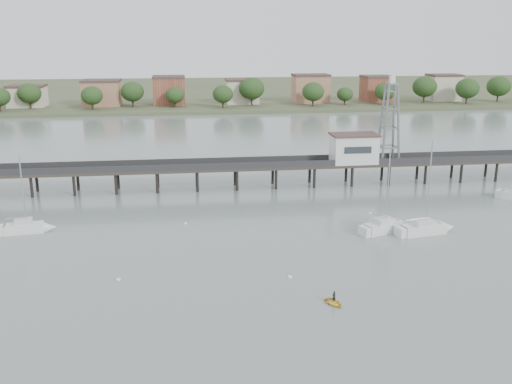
# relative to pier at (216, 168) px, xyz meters

# --- Properties ---
(ground_plane) EXTENTS (500.00, 500.00, 0.00)m
(ground_plane) POSITION_rel_pier_xyz_m (0.00, -60.00, -3.79)
(ground_plane) COLOR slate
(ground_plane) RESTS_ON ground
(pier) EXTENTS (150.00, 5.00, 5.50)m
(pier) POSITION_rel_pier_xyz_m (0.00, 0.00, 0.00)
(pier) COLOR #2D2823
(pier) RESTS_ON ground
(pier_building) EXTENTS (8.40, 5.40, 5.30)m
(pier_building) POSITION_rel_pier_xyz_m (25.00, 0.00, 2.87)
(pier_building) COLOR silver
(pier_building) RESTS_ON ground
(lattice_tower) EXTENTS (3.20, 3.20, 15.50)m
(lattice_tower) POSITION_rel_pier_xyz_m (31.50, 0.00, 7.31)
(lattice_tower) COLOR slate
(lattice_tower) RESTS_ON ground
(sailboat_d) EXTENTS (8.54, 3.82, 13.62)m
(sailboat_d) POSITION_rel_pier_xyz_m (27.79, -27.89, -3.15)
(sailboat_d) COLOR white
(sailboat_d) RESTS_ON ground
(sailboat_c) EXTENTS (8.05, 4.85, 12.86)m
(sailboat_c) POSITION_rel_pier_xyz_m (22.48, -26.32, -3.15)
(sailboat_c) COLOR white
(sailboat_c) RESTS_ON ground
(sailboat_b) EXTENTS (7.04, 2.88, 11.43)m
(sailboat_b) POSITION_rel_pier_xyz_m (-27.02, -20.39, -3.14)
(sailboat_b) COLOR white
(sailboat_b) RESTS_ON ground
(yellow_dinghy) EXTENTS (1.77, 1.13, 2.39)m
(yellow_dinghy) POSITION_rel_pier_xyz_m (8.75, -47.43, -3.79)
(yellow_dinghy) COLOR yellow
(yellow_dinghy) RESTS_ON ground
(dinghy_occupant) EXTENTS (0.81, 1.27, 0.28)m
(dinghy_occupant) POSITION_rel_pier_xyz_m (8.75, -47.43, -3.79)
(dinghy_occupant) COLOR black
(dinghy_occupant) RESTS_ON ground
(mooring_buoys) EXTENTS (63.71, 22.41, 0.39)m
(mooring_buoys) POSITION_rel_pier_xyz_m (11.63, -29.86, -3.71)
(mooring_buoys) COLOR #F5F0BE
(mooring_buoys) RESTS_ON ground
(far_shore) EXTENTS (500.00, 170.00, 10.40)m
(far_shore) POSITION_rel_pier_xyz_m (0.36, 179.58, -2.85)
(far_shore) COLOR #475133
(far_shore) RESTS_ON ground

